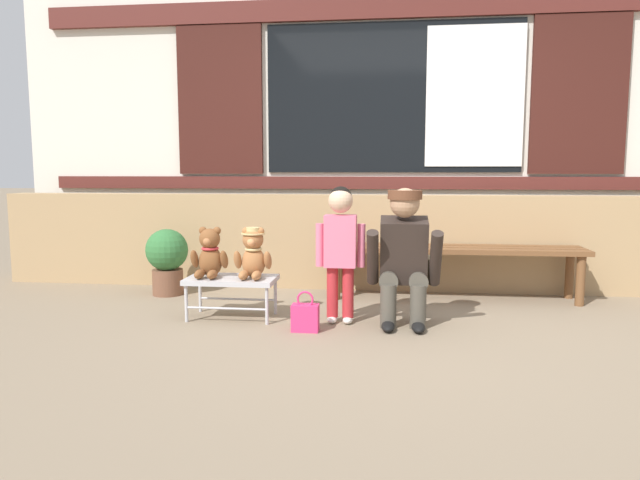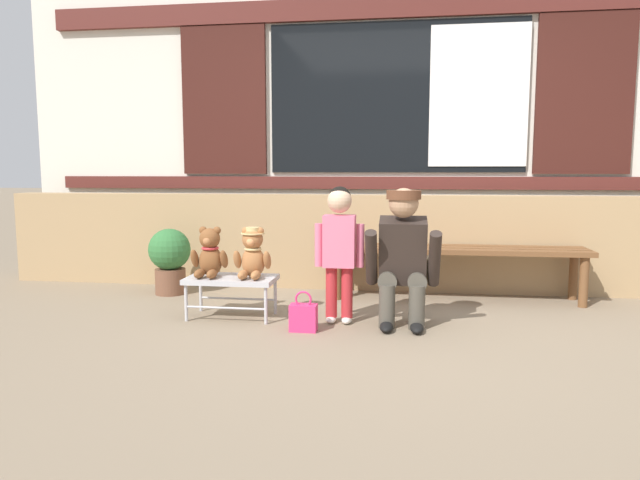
# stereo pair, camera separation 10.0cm
# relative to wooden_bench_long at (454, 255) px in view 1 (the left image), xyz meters

# --- Properties ---
(ground_plane) EXTENTS (60.00, 60.00, 0.00)m
(ground_plane) POSITION_rel_wooden_bench_long_xyz_m (-0.52, -1.06, -0.37)
(ground_plane) COLOR #84725B
(brick_low_wall) EXTENTS (7.25, 0.25, 0.85)m
(brick_low_wall) POSITION_rel_wooden_bench_long_xyz_m (-0.52, 0.37, 0.05)
(brick_low_wall) COLOR tan
(brick_low_wall) RESTS_ON ground
(shop_facade) EXTENTS (7.40, 0.26, 3.53)m
(shop_facade) POSITION_rel_wooden_bench_long_xyz_m (-0.52, 0.88, 1.40)
(shop_facade) COLOR silver
(shop_facade) RESTS_ON ground
(wooden_bench_long) EXTENTS (2.10, 0.40, 0.44)m
(wooden_bench_long) POSITION_rel_wooden_bench_long_xyz_m (0.00, 0.00, 0.00)
(wooden_bench_long) COLOR brown
(wooden_bench_long) RESTS_ON ground
(small_display_bench) EXTENTS (0.64, 0.36, 0.30)m
(small_display_bench) POSITION_rel_wooden_bench_long_xyz_m (-1.66, -0.84, -0.11)
(small_display_bench) COLOR #BCBCC1
(small_display_bench) RESTS_ON ground
(teddy_bear_plain) EXTENTS (0.28, 0.26, 0.36)m
(teddy_bear_plain) POSITION_rel_wooden_bench_long_xyz_m (-1.82, -0.84, 0.09)
(teddy_bear_plain) COLOR brown
(teddy_bear_plain) RESTS_ON small_display_bench
(teddy_bear_with_hat) EXTENTS (0.28, 0.27, 0.36)m
(teddy_bear_with_hat) POSITION_rel_wooden_bench_long_xyz_m (-1.50, -0.83, 0.10)
(teddy_bear_with_hat) COLOR #A86B3D
(teddy_bear_with_hat) RESTS_ON small_display_bench
(child_standing) EXTENTS (0.35, 0.18, 0.96)m
(child_standing) POSITION_rel_wooden_bench_long_xyz_m (-0.87, -0.87, 0.22)
(child_standing) COLOR #B7282D
(child_standing) RESTS_ON ground
(adult_crouching) EXTENTS (0.50, 0.49, 0.95)m
(adult_crouching) POSITION_rel_wooden_bench_long_xyz_m (-0.43, -0.88, 0.11)
(adult_crouching) COLOR #4C473D
(adult_crouching) RESTS_ON ground
(handbag_on_ground) EXTENTS (0.18, 0.11, 0.27)m
(handbag_on_ground) POSITION_rel_wooden_bench_long_xyz_m (-1.09, -1.12, -0.28)
(handbag_on_ground) COLOR #E53370
(handbag_on_ground) RESTS_ON ground
(potted_plant) EXTENTS (0.36, 0.36, 0.57)m
(potted_plant) POSITION_rel_wooden_bench_long_xyz_m (-2.43, -0.13, -0.05)
(potted_plant) COLOR brown
(potted_plant) RESTS_ON ground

